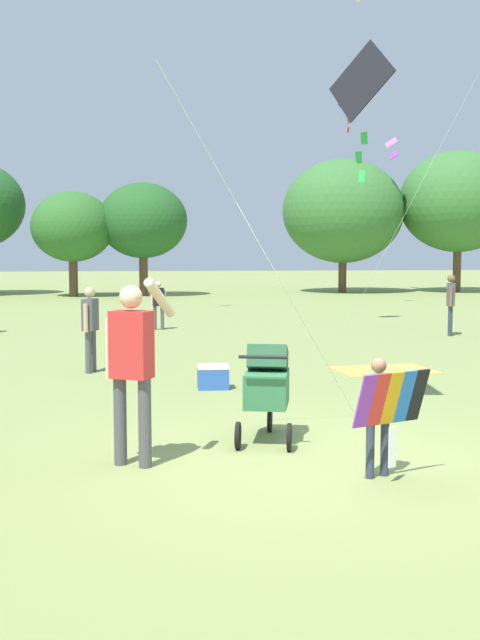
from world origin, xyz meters
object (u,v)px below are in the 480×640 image
stroller (267,384)px  person_adult_flyer (132,358)px  child_with_butterfly_kite (381,406)px  person_red_shirt (90,322)px  person_sitting_far (158,301)px  person_couple_left (451,300)px  kite_adult_black (358,89)px  kite_green_novelty (351,99)px  cooler_box (213,377)px  picnic_blanket (384,370)px

stroller → person_adult_flyer: bearing=-149.2°
child_with_butterfly_kite → stroller: (-0.80, 1.47, -0.04)m
person_red_shirt → person_sitting_far: 6.66m
person_adult_flyer → person_couple_left: bearing=55.4°
child_with_butterfly_kite → kite_adult_black: (0.41, 2.51, 3.23)m
kite_green_novelty → person_couple_left: bearing=-54.0°
kite_green_novelty → cooler_box: (-4.19, -8.72, -5.60)m
stroller → cooler_box: stroller is taller
stroller → child_with_butterfly_kite: bearing=-61.3°
person_red_shirt → child_with_butterfly_kite: bearing=-64.5°
kite_adult_black → cooler_box: bearing=126.8°
person_adult_flyer → kite_green_novelty: (5.24, 12.66, 4.75)m
person_red_shirt → kite_adult_black: bearing=-47.9°
child_with_butterfly_kite → person_sitting_far: person_sitting_far is taller
kite_green_novelty → cooler_box: size_ratio=13.58×
kite_green_novelty → kite_adult_black: bearing=-103.7°
person_adult_flyer → child_with_butterfly_kite: bearing=-16.3°
person_red_shirt → cooler_box: bearing=-42.6°
person_adult_flyer → kite_adult_black: kite_adult_black is taller
stroller → kite_green_novelty: kite_green_novelty is taller
person_adult_flyer → person_red_shirt: bearing=98.3°
kite_green_novelty → cooler_box: bearing=-115.6°
child_with_butterfly_kite → kite_green_novelty: kite_green_novelty is taller
kite_adult_black → picnic_blanket: (1.40, 3.42, -3.87)m
person_sitting_far → kite_green_novelty: bearing=5.1°
person_red_shirt → picnic_blanket: person_red_shirt is taller
stroller → picnic_blanket: 5.21m
child_with_butterfly_kite → person_adult_flyer: bearing=163.7°
person_adult_flyer → person_red_shirt: 5.72m
person_sitting_far → cooler_box: bearing=-85.0°
child_with_butterfly_kite → kite_adult_black: 4.11m
person_sitting_far → person_couple_left: size_ratio=0.85×
kite_green_novelty → stroller: bearing=-108.0°
kite_green_novelty → person_sitting_far: 7.06m
kite_green_novelty → picnic_blanket: size_ratio=3.83×
person_adult_flyer → cooler_box: bearing=75.0°
kite_green_novelty → picnic_blanket: (-1.24, -7.37, -5.77)m
stroller → person_red_shirt: person_red_shirt is taller
child_with_butterfly_kite → person_red_shirt: bearing=115.5°
child_with_butterfly_kite → kite_green_novelty: size_ratio=0.18×
person_couple_left → person_adult_flyer: bearing=-124.6°
person_sitting_far → person_couple_left: 7.00m
person_adult_flyer → person_couple_left: size_ratio=1.25×
kite_adult_black → picnic_blanket: bearing=67.8°
person_sitting_far → picnic_blanket: person_sitting_far is taller
child_with_butterfly_kite → person_red_shirt: (-3.01, 6.30, 0.18)m
person_red_shirt → cooler_box: size_ratio=3.12×
person_red_shirt → picnic_blanket: (4.82, -0.37, -0.82)m
stroller → kite_adult_black: size_ratio=0.25×
person_adult_flyer → kite_green_novelty: bearing=67.5°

